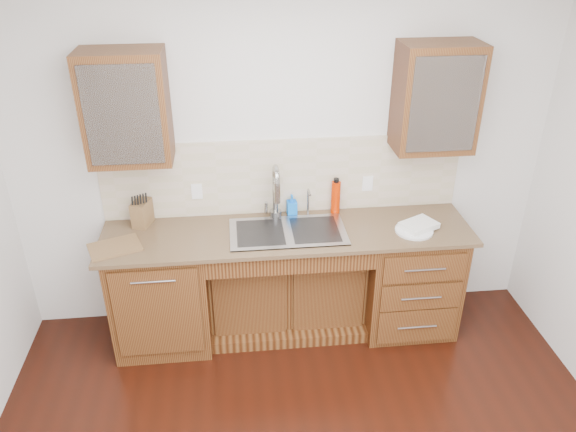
{
  "coord_description": "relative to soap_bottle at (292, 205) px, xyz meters",
  "views": [
    {
      "loc": [
        -0.37,
        -2.09,
        2.96
      ],
      "look_at": [
        0.0,
        1.4,
        1.05
      ],
      "focal_mm": 35.0,
      "sensor_mm": 36.0,
      "label": 1
    }
  ],
  "objects": [
    {
      "name": "cup_right_a",
      "position": [
        0.91,
        -0.1,
        0.78
      ],
      "size": [
        0.14,
        0.14,
        0.09
      ],
      "primitive_type": "imported",
      "rotation": [
        0.0,
        0.0,
        0.31
      ],
      "color": "white",
      "rests_on": "upper_cabinet_right"
    },
    {
      "name": "backsplash",
      "position": [
        -0.06,
        0.06,
        0.21
      ],
      "size": [
        2.7,
        0.02,
        0.59
      ],
      "primitive_type": "cube",
      "color": "beige",
      "rests_on": "wall_back"
    },
    {
      "name": "outlet_left",
      "position": [
        -0.71,
        0.04,
        0.13
      ],
      "size": [
        0.08,
        0.01,
        0.12
      ],
      "primitive_type": "cube",
      "color": "white",
      "rests_on": "backsplash"
    },
    {
      "name": "water_bottle",
      "position": [
        0.34,
        -0.01,
        0.05
      ],
      "size": [
        0.09,
        0.09,
        0.26
      ],
      "primitive_type": "cylinder",
      "rotation": [
        0.0,
        0.0,
        -0.4
      ],
      "color": "#C12500",
      "rests_on": "countertop"
    },
    {
      "name": "filter_tap",
      "position": [
        0.12,
        -0.03,
        0.04
      ],
      "size": [
        0.02,
        0.02,
        0.24
      ],
      "primitive_type": "cylinder",
      "color": "#999993",
      "rests_on": "countertop"
    },
    {
      "name": "outlet_right",
      "position": [
        0.59,
        0.04,
        0.13
      ],
      "size": [
        0.08,
        0.01,
        0.12
      ],
      "primitive_type": "cube",
      "color": "white",
      "rests_on": "backsplash"
    },
    {
      "name": "countertop",
      "position": [
        -0.06,
        -0.26,
        -0.1
      ],
      "size": [
        2.7,
        0.65,
        0.03
      ],
      "primitive_type": "cube",
      "color": "#84705B",
      "rests_on": "base_cabinet_left"
    },
    {
      "name": "cup_left_b",
      "position": [
        -1.07,
        -0.1,
        0.78
      ],
      "size": [
        0.1,
        0.1,
        0.09
      ],
      "primitive_type": "imported",
      "rotation": [
        0.0,
        0.0,
        0.03
      ],
      "color": "white",
      "rests_on": "upper_cabinet_left"
    },
    {
      "name": "cup_left_a",
      "position": [
        -1.21,
        -0.1,
        0.78
      ],
      "size": [
        0.16,
        0.16,
        0.1
      ],
      "primitive_type": "imported",
      "rotation": [
        0.0,
        0.0,
        -0.42
      ],
      "color": "white",
      "rests_on": "upper_cabinet_left"
    },
    {
      "name": "plate",
      "position": [
        0.85,
        -0.36,
        -0.07
      ],
      "size": [
        0.28,
        0.28,
        0.02
      ],
      "primitive_type": "cylinder",
      "rotation": [
        0.0,
        0.0,
        0.01
      ],
      "color": "silver",
      "rests_on": "countertop"
    },
    {
      "name": "knife_block",
      "position": [
        -1.12,
        -0.04,
        0.01
      ],
      "size": [
        0.15,
        0.2,
        0.19
      ],
      "primitive_type": "cube",
      "rotation": [
        0.0,
        0.0,
        -0.32
      ],
      "color": "brown",
      "rests_on": "countertop"
    },
    {
      "name": "soap_bottle",
      "position": [
        0.0,
        0.0,
        0.0
      ],
      "size": [
        0.08,
        0.08,
        0.16
      ],
      "primitive_type": "imported",
      "rotation": [
        0.0,
        0.0,
        0.06
      ],
      "color": "blue",
      "rests_on": "countertop"
    },
    {
      "name": "upper_cabinet_left",
      "position": [
        -1.11,
        -0.1,
        0.83
      ],
      "size": [
        0.55,
        0.34,
        0.75
      ],
      "primitive_type": "cube",
      "color": "#593014",
      "rests_on": "wall_back"
    },
    {
      "name": "upper_cabinet_right",
      "position": [
        0.99,
        -0.1,
        0.83
      ],
      "size": [
        0.55,
        0.34,
        0.75
      ],
      "primitive_type": "cube",
      "color": "#593014",
      "rests_on": "wall_back"
    },
    {
      "name": "cup_right_b",
      "position": [
        1.04,
        -0.1,
        0.78
      ],
      "size": [
        0.13,
        0.13,
        0.1
      ],
      "primitive_type": "imported",
      "rotation": [
        0.0,
        0.0,
        0.17
      ],
      "color": "white",
      "rests_on": "upper_cabinet_right"
    },
    {
      "name": "base_cabinet_center",
      "position": [
        -0.06,
        -0.15,
        -0.64
      ],
      "size": [
        1.2,
        0.44,
        0.7
      ],
      "primitive_type": "cube",
      "color": "#593014",
      "rests_on": "ground"
    },
    {
      "name": "base_cabinet_right",
      "position": [
        0.89,
        -0.24,
        -0.55
      ],
      "size": [
        0.7,
        0.62,
        0.88
      ],
      "primitive_type": "cube",
      "color": "#593014",
      "rests_on": "ground"
    },
    {
      "name": "sink",
      "position": [
        -0.06,
        -0.27,
        -0.17
      ],
      "size": [
        0.84,
        0.46,
        0.19
      ],
      "primitive_type": "cube",
      "color": "#9E9EA5",
      "rests_on": "countertop"
    },
    {
      "name": "base_cabinet_left",
      "position": [
        -1.01,
        -0.24,
        -0.55
      ],
      "size": [
        0.7,
        0.62,
        0.88
      ],
      "primitive_type": "cube",
      "color": "#593014",
      "rests_on": "ground"
    },
    {
      "name": "faucet",
      "position": [
        -0.13,
        -0.04,
        0.12
      ],
      "size": [
        0.04,
        0.04,
        0.4
      ],
      "primitive_type": "cylinder",
      "color": "#999993",
      "rests_on": "countertop"
    },
    {
      "name": "cutting_board",
      "position": [
        -1.27,
        -0.36,
        -0.07
      ],
      "size": [
        0.41,
        0.35,
        0.02
      ],
      "primitive_type": "cube",
      "rotation": [
        0.0,
        0.0,
        0.36
      ],
      "color": "brown",
      "rests_on": "countertop"
    },
    {
      "name": "wall_back",
      "position": [
        -0.06,
        0.12,
        0.36
      ],
      "size": [
        4.0,
        0.1,
        2.7
      ],
      "primitive_type": "cube",
      "color": "silver",
      "rests_on": "ground"
    },
    {
      "name": "dish_towel",
      "position": [
        0.9,
        -0.33,
        -0.05
      ],
      "size": [
        0.31,
        0.28,
        0.04
      ],
      "primitive_type": "cube",
      "rotation": [
        0.0,
        0.0,
        0.47
      ],
      "color": "silver",
      "rests_on": "plate"
    }
  ]
}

